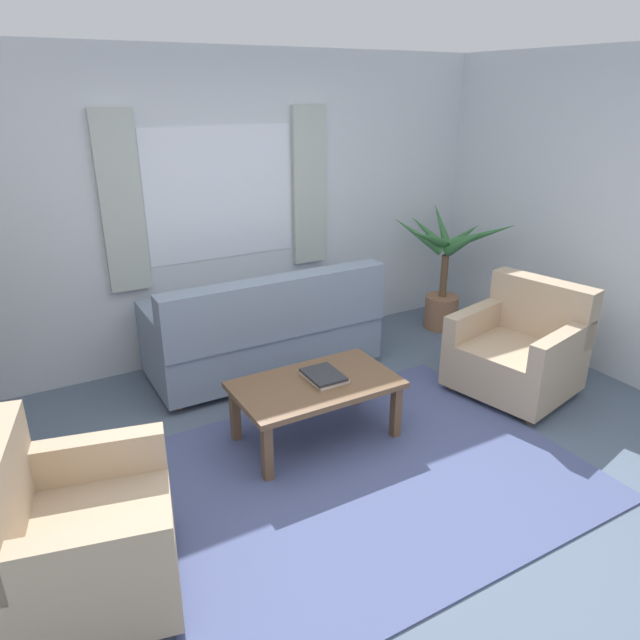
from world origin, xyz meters
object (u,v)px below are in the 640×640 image
object	(u,v)px
coffee_table	(316,390)
potted_plant	(444,272)
book_stack_on_table	(324,376)
armchair_left	(70,536)
armchair_right	(520,350)
couch	(266,333)

from	to	relation	value
coffee_table	potted_plant	bearing A→B (deg)	28.61
coffee_table	book_stack_on_table	distance (m)	0.11
coffee_table	book_stack_on_table	bearing A→B (deg)	12.79
armchair_left	armchair_right	xyz separation A→B (m)	(3.40, 0.43, 0.00)
potted_plant	armchair_left	bearing A→B (deg)	-154.85
book_stack_on_table	potted_plant	distance (m)	2.33
couch	book_stack_on_table	size ratio (longest dim) A/B	6.37
book_stack_on_table	potted_plant	world-z (taller)	potted_plant
armchair_left	armchair_right	world-z (taller)	same
couch	book_stack_on_table	world-z (taller)	couch
armchair_left	potted_plant	bearing A→B (deg)	-51.93
armchair_right	potted_plant	bearing A→B (deg)	152.41
armchair_right	book_stack_on_table	distance (m)	1.69
armchair_left	book_stack_on_table	size ratio (longest dim) A/B	3.36
armchair_right	coffee_table	distance (m)	1.76
couch	coffee_table	world-z (taller)	couch
book_stack_on_table	coffee_table	bearing A→B (deg)	-167.21
coffee_table	book_stack_on_table	xyz separation A→B (m)	(0.07, 0.02, 0.08)
armchair_left	coffee_table	size ratio (longest dim) A/B	0.91
armchair_right	coffee_table	size ratio (longest dim) A/B	0.91
couch	armchair_right	distance (m)	2.06
potted_plant	coffee_table	bearing A→B (deg)	-151.39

